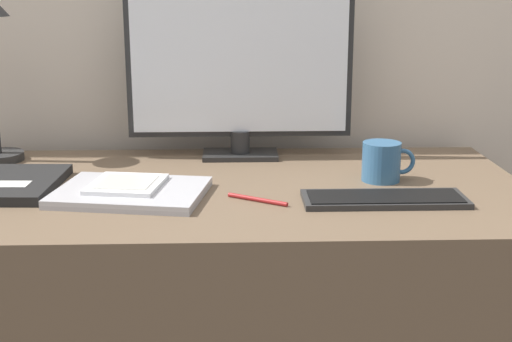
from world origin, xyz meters
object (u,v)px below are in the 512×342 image
(coffee_mug, at_px, (382,162))
(pen, at_px, (257,199))
(ereader, at_px, (127,184))
(notebook, at_px, (6,184))
(monitor, at_px, (240,63))
(keyboard, at_px, (384,199))
(laptop, at_px, (131,192))

(coffee_mug, xyz_separation_m, pen, (-0.28, -0.15, -0.04))
(ereader, relative_size, coffee_mug, 1.48)
(notebook, height_order, coffee_mug, coffee_mug)
(monitor, distance_m, keyboard, 0.54)
(keyboard, bearing_deg, notebook, 171.05)
(keyboard, relative_size, coffee_mug, 2.78)
(laptop, distance_m, notebook, 0.28)
(coffee_mug, distance_m, pen, 0.32)
(notebook, distance_m, pen, 0.55)
(laptop, relative_size, pen, 2.77)
(ereader, height_order, notebook, ereader)
(ereader, bearing_deg, keyboard, -7.53)
(monitor, relative_size, ereader, 3.18)
(monitor, distance_m, coffee_mug, 0.44)
(keyboard, height_order, ereader, ereader)
(ereader, xyz_separation_m, notebook, (-0.26, 0.06, -0.01))
(laptop, bearing_deg, ereader, 125.66)
(monitor, distance_m, pen, 0.45)
(laptop, bearing_deg, monitor, 55.68)
(monitor, relative_size, coffee_mug, 4.70)
(keyboard, distance_m, notebook, 0.80)
(laptop, bearing_deg, notebook, 165.88)
(ereader, distance_m, notebook, 0.27)
(notebook, xyz_separation_m, pen, (0.54, -0.11, -0.01))
(keyboard, height_order, notebook, notebook)
(notebook, height_order, pen, notebook)
(ereader, height_order, pen, ereader)
(coffee_mug, bearing_deg, laptop, -169.14)
(laptop, relative_size, notebook, 1.22)
(monitor, bearing_deg, notebook, -151.98)
(laptop, distance_m, coffee_mug, 0.55)
(laptop, distance_m, pen, 0.26)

